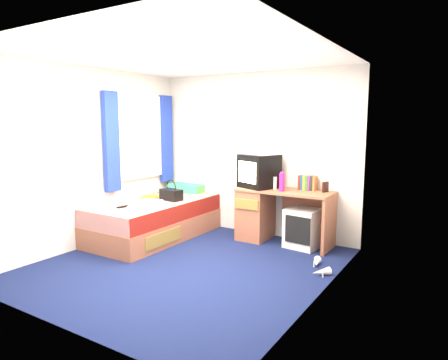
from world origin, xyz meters
The scene contains 20 objects.
ground centered at (0.00, 0.00, 0.00)m, with size 3.40×3.40×0.00m, color #0C1438.
room_shell centered at (0.00, 0.00, 1.45)m, with size 3.40×3.40×3.40m.
bed centered at (-1.10, 0.69, 0.27)m, with size 1.01×2.00×0.54m.
pillow centered at (-1.19, 1.59, 0.60)m, with size 0.58×0.37×0.13m, color #1C9FB6.
desk centered at (0.35, 1.44, 0.41)m, with size 1.30×0.55×0.75m.
storage_cube centered at (0.91, 1.40, 0.26)m, with size 0.42×0.42×0.53m, color silver.
crt_tv centered at (0.21, 1.44, 0.99)m, with size 0.60×0.58×0.47m.
vcr centered at (0.21, 1.44, 1.26)m, with size 0.45×0.32×0.09m, color silver.
book_row centered at (0.88, 1.60, 0.85)m, with size 0.24×0.13×0.20m.
picture_frame centered at (1.14, 1.56, 0.82)m, with size 0.02×0.12×0.14m, color black.
pink_water_bottle centered at (0.62, 1.33, 0.87)m, with size 0.07×0.07×0.23m, color #E11F80.
aerosol_can centered at (0.48, 1.41, 0.84)m, with size 0.05×0.05×0.18m, color silver.
handbag centered at (-0.93, 0.87, 0.63)m, with size 0.35×0.23×0.30m.
towel centered at (-0.86, 0.34, 0.59)m, with size 0.28×0.23×0.09m, color silver.
magazine centered at (-1.34, 0.87, 0.55)m, with size 0.21×0.28×0.01m, color #B4D417.
water_bottle centered at (-1.21, 0.38, 0.58)m, with size 0.07×0.07×0.20m, color white.
colour_swatch_fan centered at (-1.05, 0.14, 0.55)m, with size 0.22×0.06×0.01m, color #CA872C.
remote_control centered at (-1.16, 0.13, 0.55)m, with size 0.05×0.16×0.02m, color black.
window_assembly centered at (-1.55, 0.90, 1.42)m, with size 0.11×1.42×1.40m.
white_heels centered at (1.38, 0.67, 0.04)m, with size 0.31×0.51×0.09m.
Camera 1 is at (2.77, -3.59, 1.67)m, focal length 32.00 mm.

